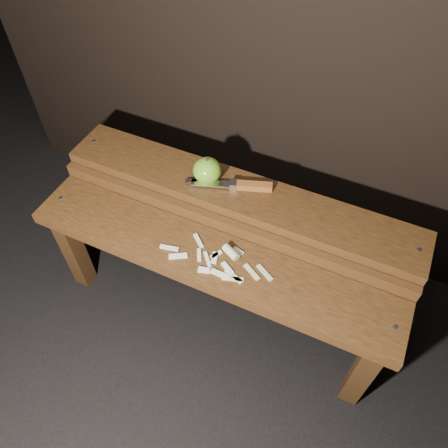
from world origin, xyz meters
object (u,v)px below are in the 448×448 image
at_px(bench_front_tier, 208,270).
at_px(apple, 207,170).
at_px(bench_rear_tier, 237,209).
at_px(knife, 243,185).

height_order(bench_front_tier, apple, apple).
xyz_separation_m(bench_rear_tier, apple, (-0.11, 0.00, 0.13)).
xyz_separation_m(apple, knife, (0.12, 0.01, -0.03)).
relative_size(bench_front_tier, bench_rear_tier, 1.00).
relative_size(apple, knife, 0.35).
bearing_deg(knife, bench_rear_tier, -115.67).
bearing_deg(knife, bench_front_tier, -92.07).
bearing_deg(apple, knife, 6.74).
relative_size(bench_front_tier, knife, 4.41).
relative_size(bench_rear_tier, knife, 4.41).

